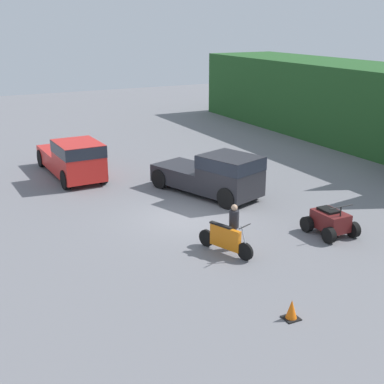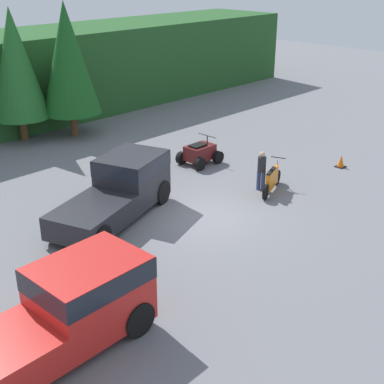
# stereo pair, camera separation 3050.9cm
# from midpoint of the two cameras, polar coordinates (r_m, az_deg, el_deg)

# --- Properties ---
(ground_plane) EXTENTS (80.00, 80.00, 0.00)m
(ground_plane) POSITION_cam_midpoint_polar(r_m,az_deg,el_deg) (13.29, 41.61, -24.25)
(ground_plane) COLOR slate
(pickup_truck_red) EXTENTS (5.80, 2.21, 1.98)m
(pickup_truck_red) POSITION_cam_midpoint_polar(r_m,az_deg,el_deg) (14.51, 9.57, -10.88)
(pickup_truck_red) COLOR red
(pickup_truck_red) RESTS_ON ground_plane
(pickup_truck_second) EXTENTS (5.59, 3.57, 1.98)m
(pickup_truck_second) POSITION_cam_midpoint_polar(r_m,az_deg,el_deg) (15.06, 39.14, -13.92)
(pickup_truck_second) COLOR #232328
(pickup_truck_second) RESTS_ON ground_plane
(dirt_bike) EXTENTS (2.16, 1.00, 1.19)m
(dirt_bike) POSITION_cam_midpoint_polar(r_m,az_deg,el_deg) (12.48, 58.25, -28.83)
(dirt_bike) COLOR black
(dirt_bike) RESTS_ON ground_plane
(quad_atv) EXTENTS (1.79, 1.36, 1.23)m
(quad_atv) POSITION_cam_midpoint_polar(r_m,az_deg,el_deg) (16.08, 61.00, -20.07)
(quad_atv) COLOR black
(quad_atv) RESTS_ON ground_plane
(rider_person) EXTENTS (0.46, 0.46, 1.61)m
(rider_person) POSITION_cam_midpoint_polar(r_m,az_deg,el_deg) (12.58, 58.20, -26.16)
(rider_person) COLOR navy
(rider_person) RESTS_ON ground_plane
(traffic_cone) EXTENTS (0.42, 0.42, 0.55)m
(traffic_cone) POSITION_cam_midpoint_polar(r_m,az_deg,el_deg) (13.29, 80.12, -34.49)
(traffic_cone) COLOR black
(traffic_cone) RESTS_ON ground_plane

